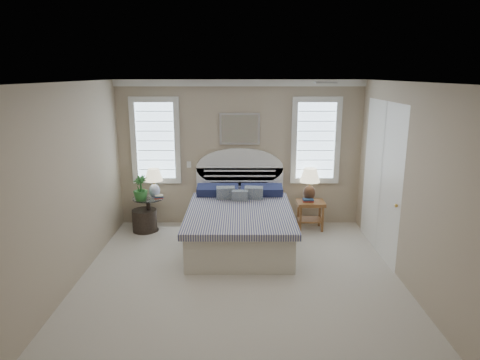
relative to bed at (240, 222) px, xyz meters
name	(u,v)px	position (x,y,z in m)	size (l,w,h in m)	color
floor	(240,284)	(0.00, -1.46, -0.39)	(4.50, 5.00, 0.01)	#BEB2A2
ceiling	(240,82)	(0.00, -1.46, 2.31)	(4.50, 5.00, 0.01)	silver
wall_back	(240,154)	(0.00, 1.04, 0.96)	(4.50, 0.02, 2.70)	tan
wall_left	(66,189)	(-2.25, -1.46, 0.96)	(0.02, 5.00, 2.70)	tan
wall_right	(413,189)	(2.25, -1.46, 0.96)	(0.02, 5.00, 2.70)	tan
crown_molding	(240,83)	(0.00, 1.00, 2.25)	(4.50, 0.08, 0.12)	white
hvac_vent	(325,82)	(1.20, -0.66, 2.29)	(0.30, 0.20, 0.02)	#B2B2B2
switch_plate	(189,164)	(-0.95, 1.03, 0.76)	(0.08, 0.01, 0.12)	white
window_left	(156,141)	(-1.55, 1.02, 1.21)	(0.90, 0.06, 1.60)	silver
window_right	(316,141)	(1.40, 1.02, 1.21)	(0.90, 0.06, 1.60)	silver
painting	(240,129)	(0.00, 1.00, 1.43)	(0.74, 0.04, 0.58)	silver
closet_door	(381,178)	(2.23, -0.26, 0.81)	(0.02, 1.80, 2.40)	white
bed	(240,222)	(0.00, 0.00, 0.00)	(1.72, 2.28, 1.47)	beige
side_table_left	(149,211)	(-1.65, 0.59, 0.00)	(0.56, 0.56, 0.63)	black
nightstand_right	(310,209)	(1.30, 0.69, 0.00)	(0.50, 0.40, 0.53)	brown
floor_pot	(145,220)	(-1.73, 0.59, -0.18)	(0.44, 0.44, 0.40)	black
lamp_left	(154,180)	(-1.54, 0.64, 0.57)	(0.43, 0.43, 0.53)	white
lamp_right	(310,181)	(1.28, 0.79, 0.51)	(0.40, 0.40, 0.60)	black
potted_plant	(140,188)	(-1.74, 0.42, 0.47)	(0.25, 0.25, 0.45)	#3E7D32
books_left	(159,197)	(-1.45, 0.55, 0.27)	(0.18, 0.15, 0.06)	maroon
books_right	(308,200)	(1.25, 0.68, 0.17)	(0.21, 0.15, 0.05)	maroon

